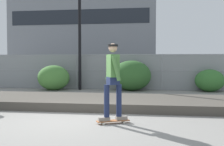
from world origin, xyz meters
The scene contains 12 objects.
ground_plane centered at (0.00, 0.00, 0.00)m, with size 120.00×120.00×0.00m, color gray.
gravel_berm centered at (0.00, 2.59, 0.13)m, with size 11.45×2.82×0.27m, color #4C473F.
skateboard centered at (0.91, -0.04, 0.06)m, with size 0.81×0.53×0.07m.
skater centered at (0.91, -0.04, 1.13)m, with size 0.69×0.62×1.85m.
chain_fence centered at (0.00, 8.01, 0.93)m, with size 22.69×0.06×1.85m.
street_lamp centered at (-1.95, 7.61, 4.22)m, with size 0.44×0.44×6.78m.
parked_car_near centered at (-2.57, 10.72, 0.84)m, with size 4.40×1.95×1.66m.
parked_car_mid centered at (2.84, 11.04, 0.84)m, with size 4.41×1.98×1.66m.
library_building centered at (-10.95, 46.54, 7.26)m, with size 26.15×12.16×14.51m.
shrub_left centered at (-3.23, 7.18, 0.64)m, with size 1.66×1.36×1.28m.
shrub_center centered at (0.75, 7.55, 0.76)m, with size 1.97×1.61×1.53m.
shrub_right centered at (4.57, 7.59, 0.55)m, with size 1.41×1.16×1.09m.
Camera 1 is at (1.88, -6.74, 1.50)m, focal length 45.48 mm.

